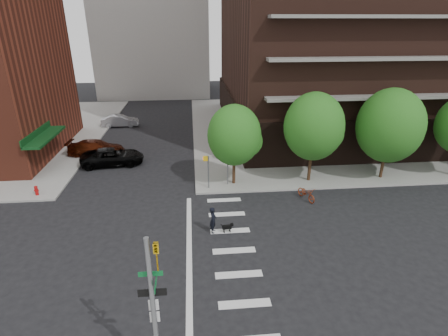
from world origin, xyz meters
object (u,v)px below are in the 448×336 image
object	(u,v)px
traffic_signal	(156,328)
parked_car_maroon	(96,148)
parked_car_silver	(120,121)
scooter	(306,193)
fire_hydrant	(36,190)
parked_car_black	(113,157)
dog_walker	(213,220)

from	to	relation	value
traffic_signal	parked_car_maroon	size ratio (longest dim) A/B	1.16
parked_car_maroon	parked_car_silver	bearing A→B (deg)	-0.53
parked_car_maroon	scooter	xyz separation A→B (m)	(17.07, -10.57, -0.25)
fire_hydrant	scooter	bearing A→B (deg)	-6.61
traffic_signal	parked_car_maroon	world-z (taller)	traffic_signal
fire_hydrant	scooter	size ratio (longest dim) A/B	0.39
parked_car_black	parked_car_silver	bearing A→B (deg)	1.28
traffic_signal	parked_car_black	size ratio (longest dim) A/B	1.12
fire_hydrant	parked_car_black	distance (m)	7.24
fire_hydrant	parked_car_silver	world-z (taller)	parked_car_silver
fire_hydrant	dog_walker	xyz separation A→B (m)	(12.46, -5.81, 0.29)
parked_car_maroon	parked_car_silver	xyz separation A→B (m)	(0.47, 9.89, -0.04)
parked_car_maroon	dog_walker	world-z (taller)	dog_walker
parked_car_black	dog_walker	bearing A→B (deg)	-150.66
fire_hydrant	parked_car_maroon	xyz separation A→B (m)	(2.30, 8.33, 0.20)
fire_hydrant	parked_car_silver	bearing A→B (deg)	81.37
parked_car_black	parked_car_silver	distance (m)	12.49
parked_car_black	parked_car_silver	size ratio (longest dim) A/B	1.24
traffic_signal	scooter	bearing A→B (deg)	54.40
traffic_signal	parked_car_maroon	distance (m)	24.93
scooter	dog_walker	distance (m)	7.78
fire_hydrant	dog_walker	world-z (taller)	dog_walker
traffic_signal	parked_car_black	distance (m)	21.97
traffic_signal	scooter	size ratio (longest dim) A/B	3.17
parked_car_black	dog_walker	xyz separation A→B (m)	(8.17, -11.63, 0.10)
fire_hydrant	traffic_signal	bearing A→B (deg)	-56.74
parked_car_silver	dog_walker	world-z (taller)	dog_walker
parked_car_black	scooter	size ratio (longest dim) A/B	2.84
parked_car_silver	scooter	size ratio (longest dim) A/B	2.29
parked_car_silver	dog_walker	bearing A→B (deg)	-161.09
fire_hydrant	parked_car_black	size ratio (longest dim) A/B	0.14
fire_hydrant	parked_car_maroon	bearing A→B (deg)	74.56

